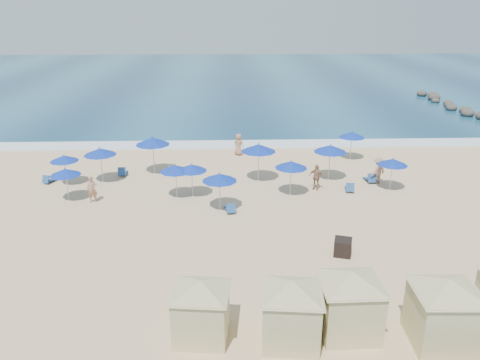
% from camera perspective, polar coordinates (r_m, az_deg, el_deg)
% --- Properties ---
extents(ground, '(160.00, 160.00, 0.00)m').
position_cam_1_polar(ground, '(25.69, 3.46, -5.35)').
color(ground, '#DCB88B').
rests_on(ground, ground).
extents(ocean, '(160.00, 80.00, 0.06)m').
position_cam_1_polar(ocean, '(78.84, -0.26, 12.36)').
color(ocean, navy).
rests_on(ocean, ground).
extents(surf_line, '(160.00, 2.50, 0.08)m').
position_cam_1_polar(surf_line, '(40.16, 1.45, 4.38)').
color(surf_line, white).
rests_on(surf_line, ground).
extents(rock_jetty, '(2.56, 26.66, 0.96)m').
position_cam_1_polar(rock_jetty, '(55.74, 26.51, 7.16)').
color(rock_jetty, '#322D29').
rests_on(rock_jetty, ground).
extents(trash_bin, '(1.00, 1.00, 0.81)m').
position_cam_1_polar(trash_bin, '(22.99, 12.42, -7.99)').
color(trash_bin, black).
rests_on(trash_bin, ground).
extents(cabana_0, '(4.02, 4.02, 2.54)m').
position_cam_1_polar(cabana_0, '(16.99, -4.80, -14.52)').
color(cabana_0, beige).
rests_on(cabana_0, ground).
extents(cabana_1, '(4.27, 4.27, 2.69)m').
position_cam_1_polar(cabana_1, '(16.79, 6.27, -14.69)').
color(cabana_1, beige).
rests_on(cabana_1, ground).
extents(cabana_2, '(4.41, 4.41, 2.77)m').
position_cam_1_polar(cabana_2, '(17.51, 13.30, -13.37)').
color(cabana_2, beige).
rests_on(cabana_2, ground).
extents(cabana_3, '(4.52, 4.52, 2.84)m').
position_cam_1_polar(cabana_3, '(18.00, 23.76, -13.55)').
color(cabana_3, beige).
rests_on(cabana_3, ground).
extents(umbrella_0, '(1.86, 1.86, 2.11)m').
position_cam_1_polar(umbrella_0, '(32.63, -20.65, 2.49)').
color(umbrella_0, '#A5A8AD').
rests_on(umbrella_0, ground).
extents(umbrella_1, '(1.86, 1.86, 2.11)m').
position_cam_1_polar(umbrella_1, '(29.90, -20.54, 0.92)').
color(umbrella_1, '#A5A8AD').
rests_on(umbrella_1, ground).
extents(umbrella_2, '(2.16, 2.16, 2.46)m').
position_cam_1_polar(umbrella_2, '(32.31, -16.71, 3.34)').
color(umbrella_2, '#A5A8AD').
rests_on(umbrella_2, ground).
extents(umbrella_3, '(1.91, 1.91, 2.18)m').
position_cam_1_polar(umbrella_3, '(28.72, -7.86, 1.41)').
color(umbrella_3, '#A5A8AD').
rests_on(umbrella_3, ground).
extents(umbrella_4, '(2.40, 2.40, 2.73)m').
position_cam_1_polar(umbrella_4, '(33.10, -10.61, 4.69)').
color(umbrella_4, '#A5A8AD').
rests_on(umbrella_4, ground).
extents(umbrella_5, '(1.90, 1.90, 2.17)m').
position_cam_1_polar(umbrella_5, '(28.77, -5.92, 1.51)').
color(umbrella_5, '#A5A8AD').
rests_on(umbrella_5, ground).
extents(umbrella_6, '(2.04, 2.04, 2.32)m').
position_cam_1_polar(umbrella_6, '(26.64, -2.52, 0.33)').
color(umbrella_6, '#A5A8AD').
rests_on(umbrella_6, ground).
extents(umbrella_7, '(2.34, 2.34, 2.67)m').
position_cam_1_polar(umbrella_7, '(31.17, 2.28, 3.94)').
color(umbrella_7, '#A5A8AD').
rests_on(umbrella_7, ground).
extents(umbrella_8, '(2.02, 2.02, 2.30)m').
position_cam_1_polar(umbrella_8, '(28.97, 6.26, 1.88)').
color(umbrella_8, '#A5A8AD').
rests_on(umbrella_8, ground).
extents(umbrella_9, '(1.98, 1.98, 2.25)m').
position_cam_1_polar(umbrella_9, '(36.79, 13.50, 5.39)').
color(umbrella_9, '#A5A8AD').
rests_on(umbrella_9, ground).
extents(umbrella_10, '(2.23, 2.23, 2.54)m').
position_cam_1_polar(umbrella_10, '(31.96, 10.95, 3.79)').
color(umbrella_10, '#A5A8AD').
rests_on(umbrella_10, ground).
extents(umbrella_11, '(1.91, 1.91, 2.18)m').
position_cam_1_polar(umbrella_11, '(31.20, 18.13, 2.11)').
color(umbrella_11, '#A5A8AD').
rests_on(umbrella_11, ground).
extents(beach_chair_0, '(0.87, 1.22, 0.61)m').
position_cam_1_polar(beach_chair_0, '(33.91, -22.25, 0.03)').
color(beach_chair_0, navy).
rests_on(beach_chair_0, ground).
extents(beach_chair_1, '(0.64, 1.27, 0.68)m').
position_cam_1_polar(beach_chair_1, '(33.82, -14.11, 0.96)').
color(beach_chair_1, navy).
rests_on(beach_chair_1, ground).
extents(beach_chair_2, '(1.01, 1.44, 0.73)m').
position_cam_1_polar(beach_chair_2, '(33.34, -8.02, 1.14)').
color(beach_chair_2, navy).
rests_on(beach_chair_2, ground).
extents(beach_chair_3, '(0.70, 1.23, 0.64)m').
position_cam_1_polar(beach_chair_3, '(26.98, -1.22, -3.48)').
color(beach_chair_3, navy).
rests_on(beach_chair_3, ground).
extents(beach_chair_4, '(0.74, 1.27, 0.66)m').
position_cam_1_polar(beach_chair_4, '(30.77, 13.21, -0.93)').
color(beach_chair_4, navy).
rests_on(beach_chair_4, ground).
extents(beach_chair_5, '(0.62, 1.30, 0.71)m').
position_cam_1_polar(beach_chair_5, '(32.73, 15.59, 0.18)').
color(beach_chair_5, navy).
rests_on(beach_chair_5, ground).
extents(beachgoer_0, '(0.65, 0.48, 1.64)m').
position_cam_1_polar(beachgoer_0, '(29.45, -17.58, -1.12)').
color(beachgoer_0, '#A2725A').
rests_on(beachgoer_0, ground).
extents(beachgoer_1, '(1.06, 0.85, 1.68)m').
position_cam_1_polar(beachgoer_1, '(30.48, 9.26, 0.38)').
color(beachgoer_1, '#A2725A').
rests_on(beachgoer_1, ground).
extents(beachgoer_2, '(1.33, 1.13, 1.79)m').
position_cam_1_polar(beachgoer_2, '(32.37, 16.47, 1.09)').
color(beachgoer_2, '#A2725A').
rests_on(beachgoer_2, ground).
extents(beachgoer_3, '(1.02, 0.94, 1.75)m').
position_cam_1_polar(beachgoer_3, '(37.11, -0.16, 4.36)').
color(beachgoer_3, '#A2725A').
rests_on(beachgoer_3, ground).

